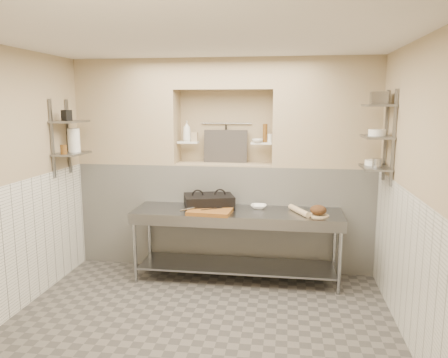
% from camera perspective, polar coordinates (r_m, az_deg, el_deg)
% --- Properties ---
extents(floor, '(4.00, 3.90, 0.10)m').
position_cam_1_polar(floor, '(4.74, -3.17, -18.83)').
color(floor, '#57524D').
rests_on(floor, ground).
extents(ceiling, '(4.00, 3.90, 0.10)m').
position_cam_1_polar(ceiling, '(4.20, -3.56, 18.43)').
color(ceiling, silver).
rests_on(ceiling, ground).
extents(wall_left, '(0.10, 3.90, 2.80)m').
position_cam_1_polar(wall_left, '(5.06, -26.72, -0.56)').
color(wall_left, tan).
rests_on(wall_left, ground).
extents(wall_right, '(0.10, 3.90, 2.80)m').
position_cam_1_polar(wall_right, '(4.32, 24.34, -1.99)').
color(wall_right, tan).
rests_on(wall_right, ground).
extents(wall_back, '(4.00, 0.10, 2.80)m').
position_cam_1_polar(wall_back, '(6.18, 0.39, 2.20)').
color(wall_back, tan).
rests_on(wall_back, ground).
extents(wall_front, '(4.00, 0.10, 2.80)m').
position_cam_1_polar(wall_front, '(2.38, -13.25, -10.57)').
color(wall_front, tan).
rests_on(wall_front, ground).
extents(backwall_lower, '(4.00, 0.40, 1.40)m').
position_cam_1_polar(backwall_lower, '(6.07, 0.05, -4.67)').
color(backwall_lower, silver).
rests_on(backwall_lower, floor).
extents(alcove_sill, '(1.30, 0.40, 0.02)m').
position_cam_1_polar(alcove_sill, '(5.94, 0.05, 1.98)').
color(alcove_sill, tan).
rests_on(alcove_sill, backwall_lower).
extents(backwall_pillar_left, '(1.35, 0.40, 1.40)m').
position_cam_1_polar(backwall_pillar_left, '(6.21, -12.27, 8.50)').
color(backwall_pillar_left, tan).
rests_on(backwall_pillar_left, backwall_lower).
extents(backwall_pillar_right, '(1.35, 0.40, 1.40)m').
position_cam_1_polar(backwall_pillar_right, '(5.84, 13.17, 8.39)').
color(backwall_pillar_right, tan).
rests_on(backwall_pillar_right, backwall_lower).
extents(backwall_header, '(1.30, 0.40, 0.40)m').
position_cam_1_polar(backwall_header, '(5.89, 0.05, 13.52)').
color(backwall_header, tan).
rests_on(backwall_header, backwall_lower).
extents(wainscot_left, '(0.02, 3.90, 1.40)m').
position_cam_1_polar(wainscot_left, '(5.19, -25.58, -8.20)').
color(wainscot_left, silver).
rests_on(wainscot_left, floor).
extents(wainscot_right, '(0.02, 3.90, 1.40)m').
position_cam_1_polar(wainscot_right, '(4.49, 22.96, -10.75)').
color(wainscot_right, silver).
rests_on(wainscot_right, floor).
extents(alcove_shelf_left, '(0.28, 0.16, 0.02)m').
position_cam_1_polar(alcove_shelf_left, '(6.00, -4.70, 4.82)').
color(alcove_shelf_left, white).
rests_on(alcove_shelf_left, backwall_lower).
extents(alcove_shelf_right, '(0.28, 0.16, 0.02)m').
position_cam_1_polar(alcove_shelf_right, '(5.85, 4.92, 4.69)').
color(alcove_shelf_right, white).
rests_on(alcove_shelf_right, backwall_lower).
extents(utensil_rail, '(0.70, 0.02, 0.02)m').
position_cam_1_polar(utensil_rail, '(6.06, 0.29, 7.27)').
color(utensil_rail, gray).
rests_on(utensil_rail, wall_back).
extents(hanging_steel, '(0.02, 0.02, 0.30)m').
position_cam_1_polar(hanging_steel, '(6.05, 0.26, 5.65)').
color(hanging_steel, black).
rests_on(hanging_steel, utensil_rail).
extents(splash_panel, '(0.60, 0.08, 0.45)m').
position_cam_1_polar(splash_panel, '(6.01, 0.19, 4.28)').
color(splash_panel, '#383330').
rests_on(splash_panel, alcove_sill).
extents(shelf_rail_left_a, '(0.03, 0.03, 0.95)m').
position_cam_1_polar(shelf_rail_left_a, '(6.04, -19.65, 5.27)').
color(shelf_rail_left_a, slate).
rests_on(shelf_rail_left_a, wall_left).
extents(shelf_rail_left_b, '(0.03, 0.03, 0.95)m').
position_cam_1_polar(shelf_rail_left_b, '(5.69, -21.53, 4.91)').
color(shelf_rail_left_b, slate).
rests_on(shelf_rail_left_b, wall_left).
extents(wall_shelf_left_lower, '(0.30, 0.50, 0.02)m').
position_cam_1_polar(wall_shelf_left_lower, '(5.81, -19.27, 3.15)').
color(wall_shelf_left_lower, slate).
rests_on(wall_shelf_left_lower, wall_left).
extents(wall_shelf_left_upper, '(0.30, 0.50, 0.03)m').
position_cam_1_polar(wall_shelf_left_upper, '(5.79, -19.50, 7.09)').
color(wall_shelf_left_upper, slate).
rests_on(wall_shelf_left_upper, wall_left).
extents(shelf_rail_right_a, '(0.03, 0.03, 1.05)m').
position_cam_1_polar(shelf_rail_right_a, '(5.45, 20.35, 5.33)').
color(shelf_rail_right_a, slate).
rests_on(shelf_rail_right_a, wall_right).
extents(shelf_rail_right_b, '(0.03, 0.03, 1.05)m').
position_cam_1_polar(shelf_rail_right_b, '(5.06, 21.27, 4.97)').
color(shelf_rail_right_b, slate).
rests_on(shelf_rail_right_b, wall_right).
extents(wall_shelf_right_lower, '(0.30, 0.50, 0.02)m').
position_cam_1_polar(wall_shelf_right_lower, '(5.27, 19.13, 1.42)').
color(wall_shelf_right_lower, slate).
rests_on(wall_shelf_right_lower, wall_right).
extents(wall_shelf_right_mid, '(0.30, 0.50, 0.02)m').
position_cam_1_polar(wall_shelf_right_mid, '(5.23, 19.34, 5.22)').
color(wall_shelf_right_mid, slate).
rests_on(wall_shelf_right_mid, wall_right).
extents(wall_shelf_right_upper, '(0.30, 0.50, 0.03)m').
position_cam_1_polar(wall_shelf_right_upper, '(5.22, 19.56, 9.05)').
color(wall_shelf_right_upper, slate).
rests_on(wall_shelf_right_upper, wall_right).
extents(prep_table, '(2.60, 0.70, 0.90)m').
position_cam_1_polar(prep_table, '(5.52, 1.66, -6.79)').
color(prep_table, gray).
rests_on(prep_table, floor).
extents(panini_press, '(0.72, 0.61, 0.17)m').
position_cam_1_polar(panini_press, '(5.60, -1.99, -2.94)').
color(panini_press, black).
rests_on(panini_press, prep_table).
extents(cutting_board, '(0.54, 0.39, 0.05)m').
position_cam_1_polar(cutting_board, '(5.32, -1.86, -4.29)').
color(cutting_board, brown).
rests_on(cutting_board, prep_table).
extents(knife_blade, '(0.26, 0.17, 0.01)m').
position_cam_1_polar(knife_blade, '(5.34, -1.64, -3.95)').
color(knife_blade, gray).
rests_on(knife_blade, cutting_board).
extents(tongs, '(0.20, 0.25, 0.03)m').
position_cam_1_polar(tongs, '(5.33, -4.58, -3.89)').
color(tongs, gray).
rests_on(tongs, cutting_board).
extents(mixing_bowl, '(0.21, 0.21, 0.05)m').
position_cam_1_polar(mixing_bowl, '(5.59, 4.54, -3.61)').
color(mixing_bowl, white).
rests_on(mixing_bowl, prep_table).
extents(rolling_pin, '(0.26, 0.44, 0.07)m').
position_cam_1_polar(rolling_pin, '(5.40, 9.78, -4.10)').
color(rolling_pin, tan).
rests_on(rolling_pin, prep_table).
extents(bread_board, '(0.25, 0.25, 0.01)m').
position_cam_1_polar(bread_board, '(5.33, 12.19, -4.66)').
color(bread_board, tan).
rests_on(bread_board, prep_table).
extents(bread_loaf, '(0.20, 0.20, 0.12)m').
position_cam_1_polar(bread_loaf, '(5.31, 12.21, -3.97)').
color(bread_loaf, '#4C2D19').
rests_on(bread_loaf, bread_board).
extents(bottle_soap, '(0.13, 0.13, 0.28)m').
position_cam_1_polar(bottle_soap, '(5.96, -4.87, 6.25)').
color(bottle_soap, white).
rests_on(bottle_soap, alcove_shelf_left).
extents(jar_alcove, '(0.08, 0.08, 0.12)m').
position_cam_1_polar(jar_alcove, '(5.97, -3.86, 5.52)').
color(jar_alcove, tan).
rests_on(jar_alcove, alcove_shelf_left).
extents(bowl_alcove, '(0.19, 0.19, 0.05)m').
position_cam_1_polar(bowl_alcove, '(5.81, 4.39, 5.01)').
color(bowl_alcove, white).
rests_on(bowl_alcove, alcove_shelf_right).
extents(condiment_a, '(0.05, 0.05, 0.20)m').
position_cam_1_polar(condiment_a, '(5.85, 5.36, 5.77)').
color(condiment_a, '#5B3915').
rests_on(condiment_a, alcove_shelf_right).
extents(condiment_b, '(0.06, 0.06, 0.24)m').
position_cam_1_polar(condiment_b, '(5.84, 5.38, 5.99)').
color(condiment_b, '#5B3915').
rests_on(condiment_b, alcove_shelf_right).
extents(condiment_c, '(0.07, 0.07, 0.11)m').
position_cam_1_polar(condiment_c, '(5.84, 6.01, 5.34)').
color(condiment_c, white).
rests_on(condiment_c, alcove_shelf_right).
extents(jug_left, '(0.15, 0.15, 0.30)m').
position_cam_1_polar(jug_left, '(5.87, -19.01, 4.81)').
color(jug_left, white).
rests_on(jug_left, wall_shelf_left_lower).
extents(jar_left, '(0.08, 0.08, 0.12)m').
position_cam_1_polar(jar_left, '(5.64, -20.21, 3.64)').
color(jar_left, '#5B3915').
rests_on(jar_left, wall_shelf_left_lower).
extents(box_left_upper, '(0.12, 0.12, 0.13)m').
position_cam_1_polar(box_left_upper, '(5.72, -19.87, 7.83)').
color(box_left_upper, black).
rests_on(box_left_upper, wall_shelf_left_upper).
extents(bowl_right, '(0.20, 0.20, 0.06)m').
position_cam_1_polar(bowl_right, '(5.38, 18.92, 2.05)').
color(bowl_right, white).
rests_on(bowl_right, wall_shelf_right_lower).
extents(canister_right, '(0.10, 0.10, 0.10)m').
position_cam_1_polar(canister_right, '(5.16, 19.37, 1.97)').
color(canister_right, gray).
rests_on(canister_right, wall_shelf_right_lower).
extents(bowl_right_mid, '(0.19, 0.19, 0.07)m').
position_cam_1_polar(bowl_right_mid, '(5.24, 19.34, 5.75)').
color(bowl_right_mid, white).
rests_on(bowl_right_mid, wall_shelf_right_mid).
extents(basket_right, '(0.19, 0.23, 0.14)m').
position_cam_1_polar(basket_right, '(5.23, 19.58, 9.94)').
color(basket_right, gray).
rests_on(basket_right, wall_shelf_right_upper).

